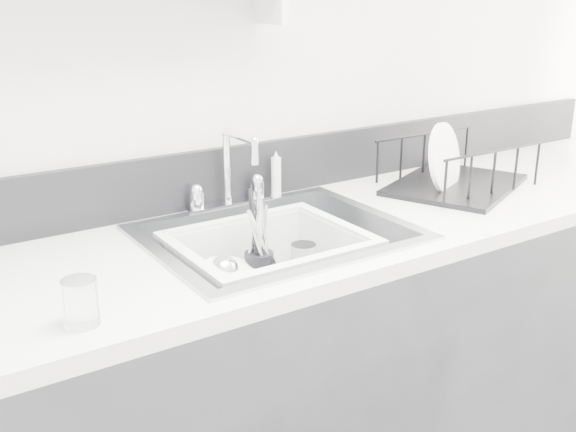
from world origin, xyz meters
TOP-DOWN VIEW (x-y plane):
  - counter_run at (0.00, 1.19)m, footprint 3.20×0.62m
  - backsplash at (0.00, 1.49)m, footprint 3.20×0.02m
  - sink at (0.00, 1.19)m, footprint 0.64×0.52m
  - faucet at (0.00, 1.44)m, footprint 0.26×0.18m
  - side_sprayer at (0.16, 1.44)m, footprint 0.03×0.03m
  - wash_tub at (-0.04, 1.17)m, footprint 0.57×0.52m
  - plate_stack at (-0.12, 1.17)m, footprint 0.26×0.25m
  - utensil_cup at (-0.03, 1.23)m, footprint 0.07×0.07m
  - ladle at (-0.06, 1.20)m, footprint 0.33×0.24m
  - tumbler_in_tub at (0.10, 1.21)m, footprint 0.07×0.07m
  - tumbler_counter at (-0.55, 0.98)m, footprint 0.07×0.07m
  - dish_rack at (0.68, 1.24)m, footprint 0.53×0.47m
  - bowl_small at (0.07, 1.13)m, footprint 0.13×0.13m

SIDE VIEW (x-z plane):
  - counter_run at x=0.00m, z-range 0.00..0.92m
  - bowl_small at x=0.07m, z-range 0.77..0.80m
  - plate_stack at x=-0.12m, z-range 0.74..0.84m
  - ladle at x=-0.06m, z-range 0.77..0.86m
  - tumbler_in_tub at x=0.10m, z-range 0.77..0.86m
  - utensil_cup at x=-0.03m, z-range 0.70..0.95m
  - sink at x=0.00m, z-range 0.73..0.93m
  - wash_tub at x=-0.04m, z-range 0.75..0.93m
  - tumbler_counter at x=-0.55m, z-range 0.92..1.01m
  - faucet at x=0.00m, z-range 0.87..1.09m
  - side_sprayer at x=0.16m, z-range 0.92..1.06m
  - dish_rack at x=0.68m, z-range 0.92..1.07m
  - backsplash at x=0.00m, z-range 0.92..1.08m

